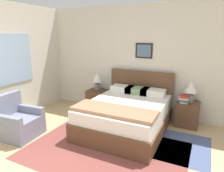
# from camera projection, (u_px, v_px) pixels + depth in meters

# --- Properties ---
(wall_back) EXTENTS (7.18, 0.09, 2.60)m
(wall_back) POSITION_uv_depth(u_px,v_px,m) (138.00, 61.00, 4.79)
(wall_back) COLOR beige
(wall_back) RESTS_ON ground_plane
(wall_left) EXTENTS (0.08, 5.64, 2.60)m
(wall_left) POSITION_uv_depth(u_px,v_px,m) (9.00, 63.00, 4.36)
(wall_left) COLOR beige
(wall_left) RESTS_ON ground_plane
(area_rug_main) EXTENTS (2.64, 1.78, 0.01)m
(area_rug_main) POSITION_uv_depth(u_px,v_px,m) (105.00, 150.00, 3.38)
(area_rug_main) COLOR brown
(area_rug_main) RESTS_ON ground_plane
(area_rug_bedside) EXTENTS (0.97, 1.13, 0.01)m
(area_rug_bedside) POSITION_uv_depth(u_px,v_px,m) (181.00, 147.00, 3.50)
(area_rug_bedside) COLOR #47567F
(area_rug_bedside) RESTS_ON ground_plane
(bed) EXTENTS (1.53, 1.92, 1.08)m
(bed) POSITION_uv_depth(u_px,v_px,m) (126.00, 114.00, 4.09)
(bed) COLOR brown
(bed) RESTS_ON ground_plane
(armchair) EXTENTS (0.75, 0.72, 0.81)m
(armchair) POSITION_uv_depth(u_px,v_px,m) (18.00, 122.00, 3.84)
(armchair) COLOR gray
(armchair) RESTS_ON ground_plane
(nightstand_near_window) EXTENTS (0.46, 0.45, 0.53)m
(nightstand_near_window) POSITION_uv_depth(u_px,v_px,m) (97.00, 100.00, 5.21)
(nightstand_near_window) COLOR brown
(nightstand_near_window) RESTS_ON ground_plane
(nightstand_by_door) EXTENTS (0.46, 0.45, 0.53)m
(nightstand_by_door) POSITION_uv_depth(u_px,v_px,m) (188.00, 114.00, 4.27)
(nightstand_by_door) COLOR brown
(nightstand_by_door) RESTS_ON ground_plane
(table_lamp_near_window) EXTENTS (0.25, 0.25, 0.46)m
(table_lamp_near_window) POSITION_uv_depth(u_px,v_px,m) (97.00, 79.00, 5.08)
(table_lamp_near_window) COLOR slate
(table_lamp_near_window) RESTS_ON nightstand_near_window
(table_lamp_by_door) EXTENTS (0.25, 0.25, 0.46)m
(table_lamp_by_door) POSITION_uv_depth(u_px,v_px,m) (191.00, 89.00, 4.13)
(table_lamp_by_door) COLOR slate
(table_lamp_by_door) RESTS_ON nightstand_by_door
(book_thick_bottom) EXTENTS (0.19, 0.26, 0.04)m
(book_thick_bottom) POSITION_uv_depth(u_px,v_px,m) (183.00, 101.00, 4.21)
(book_thick_bottom) COLOR beige
(book_thick_bottom) RESTS_ON nightstand_by_door
(book_hardcover_middle) EXTENTS (0.19, 0.27, 0.04)m
(book_hardcover_middle) POSITION_uv_depth(u_px,v_px,m) (184.00, 100.00, 4.20)
(book_hardcover_middle) COLOR #335693
(book_hardcover_middle) RESTS_ON book_thick_bottom
(book_novel_upper) EXTENTS (0.21, 0.25, 0.04)m
(book_novel_upper) POSITION_uv_depth(u_px,v_px,m) (184.00, 98.00, 4.19)
(book_novel_upper) COLOR beige
(book_novel_upper) RESTS_ON book_hardcover_middle
(book_slim_near_top) EXTENTS (0.20, 0.25, 0.04)m
(book_slim_near_top) POSITION_uv_depth(u_px,v_px,m) (184.00, 96.00, 4.18)
(book_slim_near_top) COLOR #B7332D
(book_slim_near_top) RESTS_ON book_novel_upper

